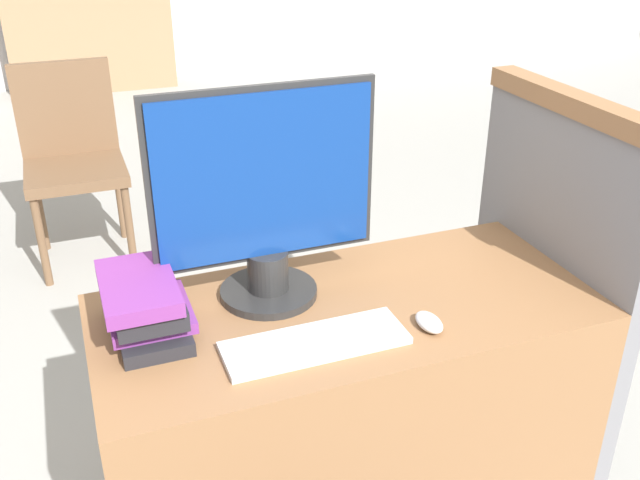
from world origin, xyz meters
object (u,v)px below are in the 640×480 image
monitor (265,200)px  keyboard (315,343)px  mouse (429,322)px  far_chair (72,152)px  book_stack (146,305)px

monitor → keyboard: monitor is taller
monitor → mouse: (0.30, -0.27, -0.24)m
monitor → far_chair: size_ratio=0.58×
keyboard → book_stack: size_ratio=1.45×
keyboard → mouse: mouse is taller
book_stack → keyboard: bearing=-29.4°
mouse → far_chair: (-0.68, 2.13, -0.22)m
keyboard → far_chair: size_ratio=0.45×
mouse → far_chair: bearing=107.7°
keyboard → mouse: 0.27m
mouse → book_stack: bearing=160.7°
book_stack → monitor: bearing=10.8°
book_stack → far_chair: bearing=92.5°
monitor → keyboard: (0.03, -0.24, -0.25)m
monitor → keyboard: bearing=-82.6°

